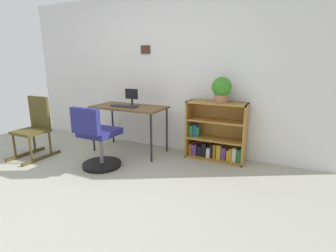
{
  "coord_description": "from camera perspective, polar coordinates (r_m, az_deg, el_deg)",
  "views": [
    {
      "loc": [
        1.99,
        -1.59,
        1.4
      ],
      "look_at": [
        0.55,
        1.33,
        0.58
      ],
      "focal_mm": 27.57,
      "sensor_mm": 36.0,
      "label": 1
    }
  ],
  "objects": [
    {
      "name": "keyboard",
      "position": [
        3.97,
        -9.6,
        4.34
      ],
      "size": [
        0.43,
        0.15,
        0.02
      ],
      "primitive_type": "cube",
      "color": "#232832",
      "rests_on": "desk"
    },
    {
      "name": "ground_plane",
      "position": [
        2.9,
        -22.8,
        -15.89
      ],
      "size": [
        6.24,
        6.24,
        0.0
      ],
      "primitive_type": "plane",
      "color": "#989886"
    },
    {
      "name": "monitor",
      "position": [
        4.02,
        -8.03,
        6.35
      ],
      "size": [
        0.22,
        0.14,
        0.26
      ],
      "color": "#262628",
      "rests_on": "desk"
    },
    {
      "name": "wall_back",
      "position": [
        4.24,
        -1.83,
        11.56
      ],
      "size": [
        5.2,
        0.12,
        2.42
      ],
      "color": "silver",
      "rests_on": "ground_plane"
    },
    {
      "name": "potted_plant_on_shelf",
      "position": [
        3.62,
        11.75,
        8.09
      ],
      "size": [
        0.27,
        0.27,
        0.35
      ],
      "color": "#9E6642",
      "rests_on": "bookshelf_low"
    },
    {
      "name": "office_chair",
      "position": [
        3.53,
        -15.33,
        -3.36
      ],
      "size": [
        0.52,
        0.54,
        0.85
      ],
      "color": "black",
      "rests_on": "ground_plane"
    },
    {
      "name": "desk",
      "position": [
        4.03,
        -8.6,
        3.56
      ],
      "size": [
        1.13,
        0.57,
        0.73
      ],
      "color": "brown",
      "rests_on": "ground_plane"
    },
    {
      "name": "bookshelf_low",
      "position": [
        3.81,
        10.49,
        -1.88
      ],
      "size": [
        0.85,
        0.3,
        0.85
      ],
      "color": "olive",
      "rests_on": "ground_plane"
    },
    {
      "name": "rocking_chair",
      "position": [
        4.31,
        -27.34,
        -0.17
      ],
      "size": [
        0.42,
        0.64,
        0.9
      ],
      "color": "#453B1A",
      "rests_on": "ground_plane"
    }
  ]
}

